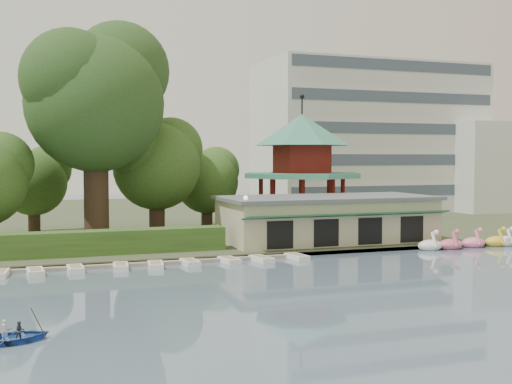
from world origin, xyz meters
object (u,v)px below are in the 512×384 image
dock (68,267)px  rowboat_with_passengers (12,332)px  big_tree (97,92)px  boathouse (327,218)px  pavilion (302,159)px

dock → rowboat_with_passengers: rowboat_with_passengers is taller
big_tree → rowboat_with_passengers: size_ratio=4.09×
boathouse → big_tree: big_tree is taller
dock → big_tree: bearing=74.0°
dock → pavilion: (24.00, 14.80, 7.36)m
dock → rowboat_with_passengers: bearing=-100.5°
big_tree → rowboat_with_passengers: bearing=-102.7°
dock → boathouse: boathouse is taller
pavilion → rowboat_with_passengers: 42.91m
boathouse → rowboat_with_passengers: 33.79m
boathouse → pavilion: pavilion is taller
dock → big_tree: big_tree is taller
big_tree → rowboat_with_passengers: (-6.43, -28.56, -12.80)m
rowboat_with_passengers → big_tree: bearing=77.3°
boathouse → rowboat_with_passengers: bearing=-138.5°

